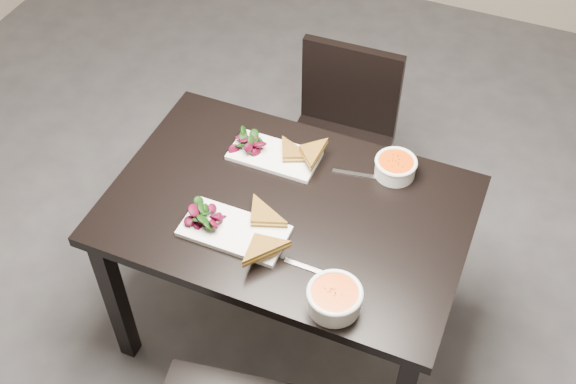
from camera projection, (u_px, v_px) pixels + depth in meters
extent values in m
plane|color=#47474C|center=(296.00, 311.00, 2.97)|extent=(5.00, 5.00, 0.00)
cube|color=black|center=(288.00, 210.00, 2.38)|extent=(1.20, 0.80, 0.04)
cube|color=black|center=(116.00, 299.00, 2.59)|extent=(0.06, 0.06, 0.71)
cube|color=black|center=(202.00, 175.00, 3.01)|extent=(0.06, 0.06, 0.71)
cube|color=black|center=(451.00, 253.00, 2.73)|extent=(0.06, 0.06, 0.71)
cube|color=black|center=(334.00, 155.00, 2.99)|extent=(0.43, 0.43, 0.04)
cube|color=black|center=(279.00, 208.00, 3.08)|extent=(0.04, 0.04, 0.41)
cube|color=black|center=(358.00, 231.00, 3.00)|extent=(0.04, 0.04, 0.41)
cube|color=black|center=(307.00, 154.00, 3.31)|extent=(0.04, 0.04, 0.41)
cube|color=black|center=(382.00, 174.00, 3.22)|extent=(0.04, 0.04, 0.41)
cube|color=black|center=(351.00, 87.00, 2.94)|extent=(0.42, 0.05, 0.40)
cube|color=white|center=(234.00, 231.00, 2.28)|extent=(0.34, 0.17, 0.02)
cylinder|color=white|center=(334.00, 300.00, 2.08)|extent=(0.16, 0.16, 0.06)
cylinder|color=#EE510A|center=(335.00, 294.00, 2.06)|extent=(0.14, 0.14, 0.02)
torus|color=white|center=(335.00, 293.00, 2.05)|extent=(0.17, 0.17, 0.02)
cube|color=silver|center=(312.00, 269.00, 2.19)|extent=(0.18, 0.02, 0.00)
cube|color=white|center=(274.00, 156.00, 2.52)|extent=(0.32, 0.16, 0.02)
cylinder|color=white|center=(395.00, 168.00, 2.45)|extent=(0.14, 0.14, 0.06)
cylinder|color=#EE510A|center=(396.00, 163.00, 2.43)|extent=(0.12, 0.12, 0.02)
torus|color=white|center=(396.00, 162.00, 2.42)|extent=(0.15, 0.15, 0.01)
cube|color=silver|center=(358.00, 174.00, 2.46)|extent=(0.18, 0.05, 0.00)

